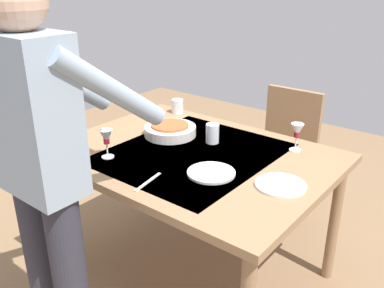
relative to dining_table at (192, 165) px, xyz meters
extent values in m
plane|color=#846647|center=(0.00, 0.00, -0.70)|extent=(6.00, 6.00, 0.00)
cube|color=#93704C|center=(0.00, 0.00, 0.05)|extent=(1.43, 1.07, 0.04)
cube|color=#C6AD89|center=(0.00, 0.00, 0.07)|extent=(0.78, 0.91, 0.00)
cylinder|color=#93704C|center=(-0.64, -0.47, -0.33)|extent=(0.06, 0.06, 0.74)
cylinder|color=#93704C|center=(0.64, -0.47, -0.33)|extent=(0.06, 0.06, 0.74)
cylinder|color=#93704C|center=(0.64, 0.47, -0.33)|extent=(0.06, 0.06, 0.74)
cube|color=brown|center=(-0.09, -0.84, -0.25)|extent=(0.40, 0.40, 0.04)
cube|color=#93704C|center=(-0.09, -1.02, -0.01)|extent=(0.40, 0.04, 0.45)
cylinder|color=#93704C|center=(-0.26, -1.01, -0.48)|extent=(0.04, 0.04, 0.43)
cylinder|color=#93704C|center=(0.08, -1.01, -0.48)|extent=(0.04, 0.04, 0.43)
cylinder|color=#93704C|center=(-0.26, -0.67, -0.48)|extent=(0.04, 0.04, 0.43)
cylinder|color=#93704C|center=(0.08, -0.67, -0.48)|extent=(0.04, 0.04, 0.43)
cylinder|color=#2D2D38|center=(0.19, 0.82, -0.26)|extent=(0.14, 0.14, 0.88)
cube|color=#8C9EAD|center=(0.09, 0.82, 0.48)|extent=(0.36, 0.20, 0.60)
sphere|color=tan|center=(0.09, 0.82, 0.88)|extent=(0.22, 0.22, 0.22)
cylinder|color=#8C9EAD|center=(0.26, 0.58, 0.55)|extent=(0.08, 0.52, 0.40)
cylinder|color=#8C9EAD|center=(-0.08, 0.58, 0.55)|extent=(0.08, 0.52, 0.40)
cylinder|color=black|center=(0.42, 0.46, 0.17)|extent=(0.07, 0.07, 0.20)
cylinder|color=black|center=(0.42, 0.46, 0.31)|extent=(0.03, 0.03, 0.08)
cylinder|color=black|center=(0.42, 0.46, 0.36)|extent=(0.03, 0.03, 0.02)
cylinder|color=white|center=(0.30, 0.32, 0.08)|extent=(0.06, 0.06, 0.01)
cylinder|color=white|center=(0.30, 0.32, 0.12)|extent=(0.01, 0.01, 0.07)
cone|color=white|center=(0.30, 0.32, 0.19)|extent=(0.07, 0.07, 0.07)
cylinder|color=maroon|center=(0.30, 0.32, 0.17)|extent=(0.03, 0.03, 0.03)
cylinder|color=white|center=(-0.41, -0.37, 0.08)|extent=(0.06, 0.06, 0.01)
cylinder|color=white|center=(-0.41, -0.37, 0.12)|extent=(0.01, 0.01, 0.07)
cone|color=white|center=(-0.41, -0.37, 0.19)|extent=(0.07, 0.07, 0.07)
cylinder|color=maroon|center=(-0.41, -0.37, 0.17)|extent=(0.03, 0.03, 0.03)
cylinder|color=silver|center=(0.49, -0.46, 0.12)|extent=(0.08, 0.08, 0.09)
cylinder|color=silver|center=(0.00, -0.18, 0.13)|extent=(0.07, 0.07, 0.11)
cylinder|color=silver|center=(0.26, -0.12, 0.10)|extent=(0.30, 0.30, 0.05)
cylinder|color=#C6562D|center=(0.26, -0.12, 0.12)|extent=(0.22, 0.22, 0.03)
cylinder|color=silver|center=(-0.22, 0.14, 0.08)|extent=(0.23, 0.23, 0.01)
cylinder|color=silver|center=(-0.54, 0.04, 0.08)|extent=(0.23, 0.23, 0.01)
cube|color=silver|center=(-0.05, 0.38, 0.08)|extent=(0.05, 0.20, 0.00)
camera|label=1|loc=(-1.25, 1.58, 0.97)|focal=39.13mm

